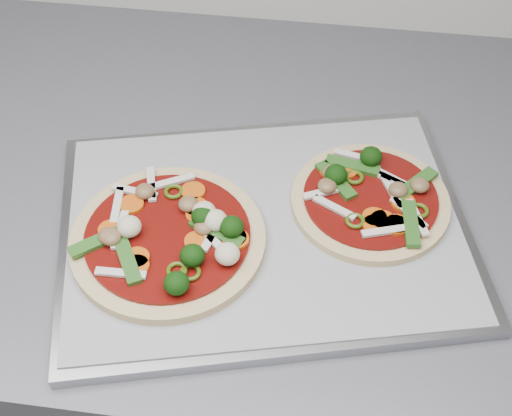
# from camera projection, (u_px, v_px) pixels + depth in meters

# --- Properties ---
(base_cabinet) EXTENTS (3.60, 0.60, 0.86)m
(base_cabinet) POSITION_uv_depth(u_px,v_px,m) (105.00, 360.00, 1.16)
(base_cabinet) COLOR #B5B5B3
(base_cabinet) RESTS_ON ground
(countertop) EXTENTS (3.60, 0.60, 0.04)m
(countertop) POSITION_uv_depth(u_px,v_px,m) (44.00, 165.00, 0.83)
(countertop) COLOR #58585F
(countertop) RESTS_ON base_cabinet
(baking_tray) EXTENTS (0.48, 0.40, 0.01)m
(baking_tray) POSITION_uv_depth(u_px,v_px,m) (264.00, 229.00, 0.73)
(baking_tray) COLOR gray
(baking_tray) RESTS_ON countertop
(parchment) EXTENTS (0.45, 0.37, 0.00)m
(parchment) POSITION_uv_depth(u_px,v_px,m) (264.00, 224.00, 0.72)
(parchment) COLOR gray
(parchment) RESTS_ON baking_tray
(pizza_left) EXTENTS (0.23, 0.23, 0.03)m
(pizza_left) POSITION_uv_depth(u_px,v_px,m) (171.00, 237.00, 0.70)
(pizza_left) COLOR tan
(pizza_left) RESTS_ON parchment
(pizza_right) EXTENTS (0.17, 0.17, 0.03)m
(pizza_right) POSITION_uv_depth(u_px,v_px,m) (370.00, 197.00, 0.73)
(pizza_right) COLOR tan
(pizza_right) RESTS_ON parchment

